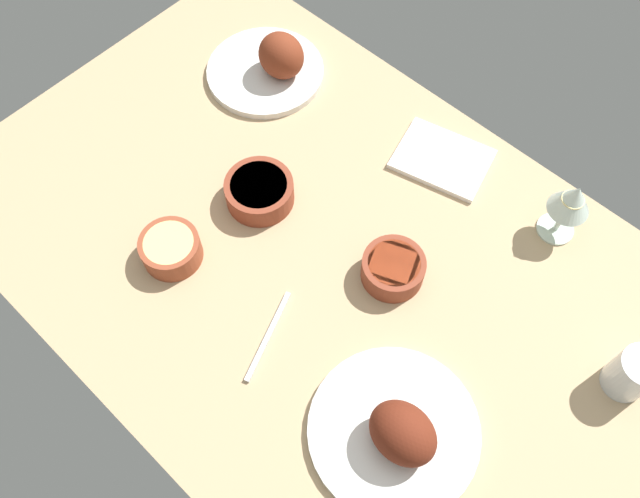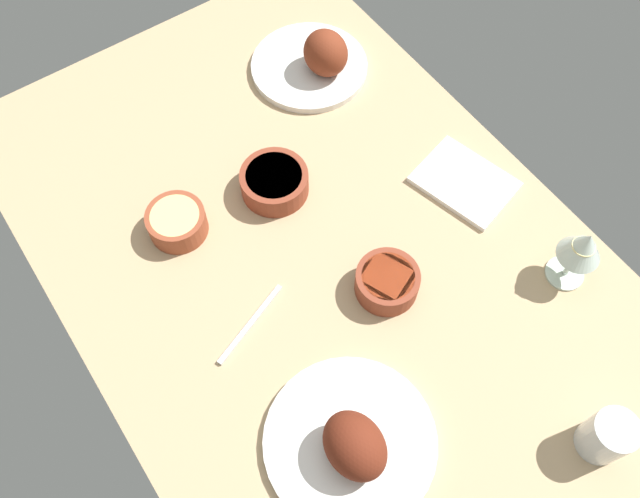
% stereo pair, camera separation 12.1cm
% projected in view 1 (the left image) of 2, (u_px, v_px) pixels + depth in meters
% --- Properties ---
extents(dining_table, '(1.40, 0.90, 0.04)m').
position_uv_depth(dining_table, '(320.00, 259.00, 1.25)').
color(dining_table, tan).
rests_on(dining_table, ground).
extents(plate_far_side, '(0.25, 0.25, 0.11)m').
position_uv_depth(plate_far_side, '(273.00, 64.00, 1.41)').
color(plate_far_side, silver).
rests_on(plate_far_side, dining_table).
extents(plate_center_main, '(0.28, 0.28, 0.11)m').
position_uv_depth(plate_center_main, '(397.00, 432.00, 1.04)').
color(plate_center_main, silver).
rests_on(plate_center_main, dining_table).
extents(bowl_pasta, '(0.13, 0.13, 0.05)m').
position_uv_depth(bowl_pasta, '(259.00, 191.00, 1.26)').
color(bowl_pasta, brown).
rests_on(bowl_pasta, dining_table).
extents(bowl_potatoes, '(0.11, 0.11, 0.05)m').
position_uv_depth(bowl_potatoes, '(171.00, 249.00, 1.20)').
color(bowl_potatoes, brown).
rests_on(bowl_potatoes, dining_table).
extents(bowl_sauce, '(0.11, 0.11, 0.05)m').
position_uv_depth(bowl_sauce, '(393.00, 268.00, 1.19)').
color(bowl_sauce, brown).
rests_on(bowl_sauce, dining_table).
extents(wine_glass, '(0.08, 0.08, 0.14)m').
position_uv_depth(wine_glass, '(572.00, 201.00, 1.17)').
color(wine_glass, silver).
rests_on(wine_glass, dining_table).
extents(water_tumbler, '(0.07, 0.07, 0.09)m').
position_uv_depth(water_tumbler, '(633.00, 374.00, 1.07)').
color(water_tumbler, silver).
rests_on(water_tumbler, dining_table).
extents(folded_napkin, '(0.21, 0.18, 0.01)m').
position_uv_depth(folded_napkin, '(442.00, 159.00, 1.33)').
color(folded_napkin, white).
rests_on(folded_napkin, dining_table).
extents(fork_loose, '(0.07, 0.17, 0.01)m').
position_uv_depth(fork_loose, '(268.00, 336.00, 1.15)').
color(fork_loose, silver).
rests_on(fork_loose, dining_table).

